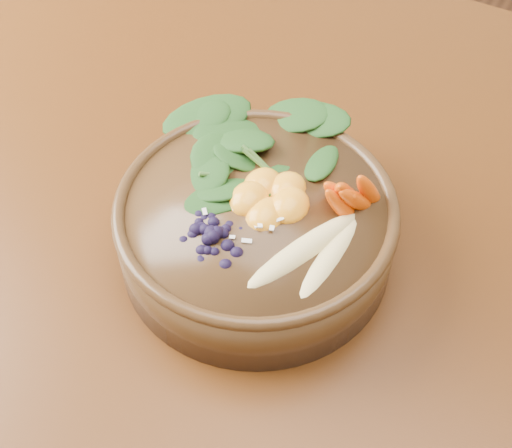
# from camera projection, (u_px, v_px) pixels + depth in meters

# --- Properties ---
(dining_table) EXTENTS (1.60, 0.90, 0.75)m
(dining_table) POSITION_uv_depth(u_px,v_px,m) (439.00, 288.00, 0.84)
(dining_table) COLOR #331C0C
(dining_table) RESTS_ON ground
(stoneware_bowl) EXTENTS (0.36, 0.36, 0.08)m
(stoneware_bowl) POSITION_uv_depth(u_px,v_px,m) (256.00, 230.00, 0.72)
(stoneware_bowl) COLOR #422A14
(stoneware_bowl) RESTS_ON dining_table
(kale_heap) EXTENTS (0.23, 0.22, 0.04)m
(kale_heap) POSITION_uv_depth(u_px,v_px,m) (271.00, 140.00, 0.73)
(kale_heap) COLOR #204A1A
(kale_heap) RESTS_ON stoneware_bowl
(carrot_cluster) EXTENTS (0.07, 0.07, 0.08)m
(carrot_cluster) POSITION_uv_depth(u_px,v_px,m) (351.00, 170.00, 0.67)
(carrot_cluster) COLOR #DA4505
(carrot_cluster) RESTS_ON stoneware_bowl
(banana_halves) EXTENTS (0.08, 0.15, 0.03)m
(banana_halves) POSITION_uv_depth(u_px,v_px,m) (317.00, 244.00, 0.65)
(banana_halves) COLOR #E0CC84
(banana_halves) RESTS_ON stoneware_bowl
(mandarin_cluster) EXTENTS (0.11, 0.11, 0.03)m
(mandarin_cluster) POSITION_uv_depth(u_px,v_px,m) (271.00, 188.00, 0.69)
(mandarin_cluster) COLOR orange
(mandarin_cluster) RESTS_ON stoneware_bowl
(blueberry_pile) EXTENTS (0.15, 0.14, 0.04)m
(blueberry_pile) POSITION_uv_depth(u_px,v_px,m) (210.00, 224.00, 0.66)
(blueberry_pile) COLOR black
(blueberry_pile) RESTS_ON stoneware_bowl
(coconut_flakes) EXTENTS (0.11, 0.09, 0.01)m
(coconut_flakes) POSITION_uv_depth(u_px,v_px,m) (242.00, 214.00, 0.68)
(coconut_flakes) COLOR white
(coconut_flakes) RESTS_ON stoneware_bowl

